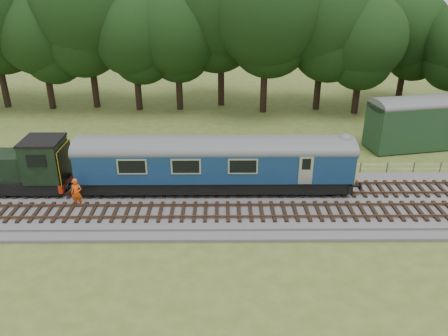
{
  "coord_description": "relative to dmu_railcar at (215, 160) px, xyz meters",
  "views": [
    {
      "loc": [
        -0.43,
        -25.03,
        14.18
      ],
      "look_at": [
        -0.24,
        1.4,
        2.0
      ],
      "focal_mm": 35.0,
      "sensor_mm": 36.0,
      "label": 1
    }
  ],
  "objects": [
    {
      "name": "tree_line",
      "position": [
        0.84,
        20.6,
        -2.61
      ],
      "size": [
        70.0,
        8.0,
        18.0
      ],
      "primitive_type": null,
      "color": "black",
      "rests_on": "ground"
    },
    {
      "name": "dmu_railcar",
      "position": [
        0.0,
        0.0,
        0.0
      ],
      "size": [
        18.05,
        2.86,
        3.88
      ],
      "color": "black",
      "rests_on": "ground"
    },
    {
      "name": "ground",
      "position": [
        0.84,
        -1.4,
        -2.61
      ],
      "size": [
        120.0,
        120.0,
        0.0
      ],
      "primitive_type": "plane",
      "color": "#4B5E22",
      "rests_on": "ground"
    },
    {
      "name": "fence",
      "position": [
        0.84,
        3.1,
        -2.61
      ],
      "size": [
        64.0,
        0.12,
        1.0
      ],
      "primitive_type": null,
      "color": "#6B6054",
      "rests_on": "ground"
    },
    {
      "name": "track_north",
      "position": [
        0.84,
        -0.0,
        -2.19
      ],
      "size": [
        67.2,
        2.4,
        0.21
      ],
      "color": "black",
      "rests_on": "ballast"
    },
    {
      "name": "ballast",
      "position": [
        0.84,
        -1.4,
        -2.43
      ],
      "size": [
        70.0,
        7.0,
        0.35
      ],
      "primitive_type": "cube",
      "color": "#4C4C4F",
      "rests_on": "ground"
    },
    {
      "name": "worker",
      "position": [
        -8.66,
        -2.19,
        -1.3
      ],
      "size": [
        0.7,
        0.46,
        1.92
      ],
      "primitive_type": "imported",
      "rotation": [
        0.0,
        0.0,
        -0.0
      ],
      "color": "#F14C0C",
      "rests_on": "ballast"
    },
    {
      "name": "shunter_loco",
      "position": [
        -13.93,
        0.0,
        -0.63
      ],
      "size": [
        8.92,
        2.6,
        3.38
      ],
      "color": "black",
      "rests_on": "ground"
    },
    {
      "name": "track_south",
      "position": [
        0.84,
        -3.0,
        -2.19
      ],
      "size": [
        67.2,
        2.4,
        0.21
      ],
      "color": "black",
      "rests_on": "ballast"
    }
  ]
}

